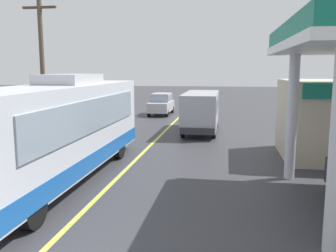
% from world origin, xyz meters
% --- Properties ---
extents(ground, '(120.00, 120.00, 0.00)m').
position_xyz_m(ground, '(0.00, 20.00, 0.00)').
color(ground, '#38383D').
extents(lane_divider_stripe, '(0.16, 50.00, 0.01)m').
position_xyz_m(lane_divider_stripe, '(0.00, 15.00, 0.00)').
color(lane_divider_stripe, '#D8CC4C').
rests_on(lane_divider_stripe, ground).
extents(coach_bus_main, '(2.60, 11.04, 3.69)m').
position_xyz_m(coach_bus_main, '(-1.89, 7.39, 1.72)').
color(coach_bus_main, silver).
rests_on(coach_bus_main, ground).
extents(minibus_opposing_lane, '(2.04, 6.13, 2.44)m').
position_xyz_m(minibus_opposing_lane, '(2.25, 18.14, 1.47)').
color(minibus_opposing_lane, '#A5A5AD').
rests_on(minibus_opposing_lane, ground).
extents(car_trailing_behind_bus, '(1.70, 4.20, 1.82)m').
position_xyz_m(car_trailing_behind_bus, '(-1.75, 26.46, 1.01)').
color(car_trailing_behind_bus, '#B2B2B7').
rests_on(car_trailing_behind_bus, ground).
extents(utility_pole_roadside, '(1.80, 0.24, 7.57)m').
position_xyz_m(utility_pole_roadside, '(-5.71, 13.58, 3.96)').
color(utility_pole_roadside, brown).
rests_on(utility_pole_roadside, ground).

